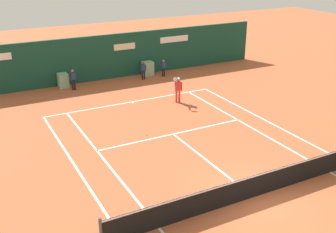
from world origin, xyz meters
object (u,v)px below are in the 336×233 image
ball_kid_centre_post (73,78)px  tennis_ball_mid_court (228,106)px  player_on_baseline (178,88)px  tennis_ball_near_service_line (147,134)px  ball_kid_right_post (143,69)px  ball_kid_left_post (163,67)px

ball_kid_centre_post → tennis_ball_mid_court: 10.26m
player_on_baseline → ball_kid_centre_post: 7.22m
tennis_ball_near_service_line → tennis_ball_mid_court: 6.05m
ball_kid_right_post → tennis_ball_near_service_line: (-3.79, -8.69, -0.70)m
ball_kid_right_post → tennis_ball_near_service_line: 9.50m
ball_kid_left_post → ball_kid_right_post: bearing=9.9°
player_on_baseline → tennis_ball_near_service_line: bearing=67.5°
ball_kid_centre_post → tennis_ball_near_service_line: bearing=88.7°
ball_kid_centre_post → tennis_ball_mid_court: size_ratio=20.44×
ball_kid_left_post → tennis_ball_mid_court: 7.37m
player_on_baseline → ball_kid_right_post: (0.14, 5.30, -0.21)m
ball_kid_centre_post → player_on_baseline: bearing=123.3°
player_on_baseline → tennis_ball_mid_court: bearing=162.6°
ball_kid_right_post → player_on_baseline: bearing=97.4°
tennis_ball_near_service_line → tennis_ball_mid_court: (5.90, 1.37, 0.00)m
ball_kid_centre_post → ball_kid_left_post: (6.64, -0.00, -0.08)m
player_on_baseline → ball_kid_right_post: size_ratio=1.41×
player_on_baseline → ball_kid_centre_post: bearing=-22.6°
ball_kid_left_post → tennis_ball_mid_court: ball_kid_left_post is taller
tennis_ball_near_service_line → tennis_ball_mid_court: size_ratio=1.00×
ball_kid_left_post → tennis_ball_near_service_line: 10.25m
ball_kid_right_post → tennis_ball_near_service_line: bearing=75.3°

